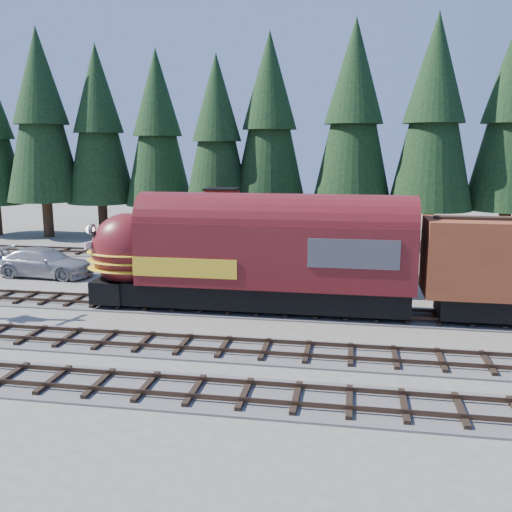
% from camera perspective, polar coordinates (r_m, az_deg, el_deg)
% --- Properties ---
extents(ground, '(120.00, 120.00, 0.00)m').
position_cam_1_polar(ground, '(26.59, -1.02, -7.95)').
color(ground, '#6B665B').
rests_on(ground, ground).
extents(track_siding, '(68.00, 3.20, 0.33)m').
position_cam_1_polar(track_siding, '(30.41, 19.44, -6.03)').
color(track_siding, '#4C4947').
rests_on(track_siding, ground).
extents(track_main_south, '(68.00, 3.20, 0.33)m').
position_cam_1_polar(track_main_south, '(24.82, 21.71, -10.01)').
color(track_main_south, '#4C4947').
rests_on(track_main_south, ground).
extents(track_main_north, '(68.00, 3.20, 0.33)m').
position_cam_1_polar(track_main_north, '(20.78, 24.26, -14.37)').
color(track_main_north, '#4C4947').
rests_on(track_main_north, ground).
extents(track_spur, '(32.00, 3.20, 0.33)m').
position_cam_1_polar(track_spur, '(45.99, -9.07, 0.09)').
color(track_spur, '#4C4947').
rests_on(track_spur, ground).
extents(depot, '(12.80, 7.00, 5.30)m').
position_cam_1_polar(depot, '(35.97, 2.11, 1.90)').
color(depot, gold).
rests_on(depot, ground).
extents(conifer_backdrop, '(79.14, 21.32, 16.94)m').
position_cam_1_polar(conifer_backdrop, '(49.49, 12.10, 13.23)').
color(conifer_backdrop, black).
rests_on(conifer_backdrop, ground).
extents(locomotive, '(17.46, 3.47, 4.75)m').
position_cam_1_polar(locomotive, '(29.87, -1.63, -0.38)').
color(locomotive, black).
rests_on(locomotive, ground).
extents(caboose, '(9.63, 2.79, 5.01)m').
position_cam_1_polar(caboose, '(44.51, -4.53, 3.02)').
color(caboose, black).
rests_on(caboose, ground).
extents(pickup_truck_a, '(6.41, 3.64, 1.69)m').
position_cam_1_polar(pickup_truck_a, '(38.14, -9.76, -0.96)').
color(pickup_truck_a, black).
rests_on(pickup_truck_a, ground).
extents(pickup_truck_b, '(6.70, 3.01, 1.91)m').
position_cam_1_polar(pickup_truck_b, '(40.64, -20.41, -0.61)').
color(pickup_truck_b, '#9EA0A5').
rests_on(pickup_truck_b, ground).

